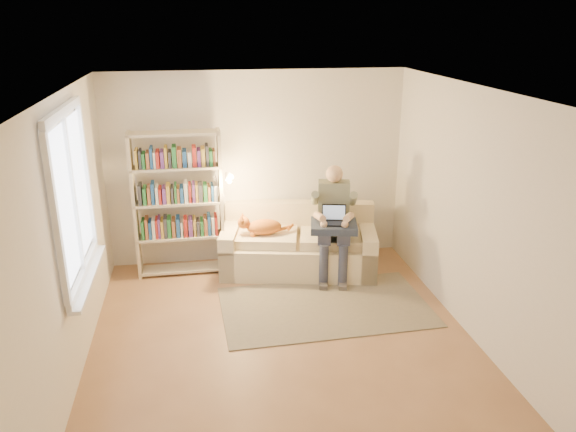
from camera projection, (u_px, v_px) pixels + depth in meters
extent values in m
plane|color=#8E6340|center=(283.00, 340.00, 5.94)|extent=(4.50, 4.50, 0.00)
cube|color=white|center=(282.00, 91.00, 5.07)|extent=(4.00, 4.50, 0.02)
cube|color=silver|center=(70.00, 238.00, 5.19)|extent=(0.02, 4.50, 2.60)
cube|color=silver|center=(473.00, 215.00, 5.82)|extent=(0.02, 4.50, 2.60)
cube|color=silver|center=(257.00, 168.00, 7.60)|extent=(4.00, 0.02, 2.60)
cube|color=silver|center=(340.00, 354.00, 3.41)|extent=(4.00, 0.02, 2.60)
plane|color=white|center=(72.00, 196.00, 5.27)|extent=(0.00, 1.50, 1.50)
cube|color=white|center=(62.00, 111.00, 5.00)|extent=(0.05, 1.50, 0.08)
cube|color=white|center=(84.00, 272.00, 5.53)|extent=(0.05, 1.50, 0.08)
cube|color=white|center=(73.00, 196.00, 5.27)|extent=(0.04, 0.05, 1.50)
cube|color=white|center=(89.00, 276.00, 5.56)|extent=(0.12, 1.52, 0.04)
cube|color=beige|center=(298.00, 256.00, 7.52)|extent=(2.16, 1.31, 0.42)
cube|color=beige|center=(299.00, 217.00, 7.71)|extent=(2.02, 0.62, 0.43)
cube|color=beige|center=(231.00, 248.00, 7.53)|extent=(0.39, 0.93, 0.61)
cube|color=beige|center=(367.00, 251.00, 7.46)|extent=(0.39, 0.93, 0.61)
cube|color=beige|center=(264.00, 238.00, 7.40)|extent=(0.97, 0.77, 0.12)
cube|color=beige|center=(333.00, 239.00, 7.37)|extent=(0.97, 0.77, 0.12)
cube|color=gray|center=(334.00, 202.00, 7.28)|extent=(0.44, 0.30, 0.55)
sphere|color=tan|center=(334.00, 174.00, 7.13)|extent=(0.22, 0.22, 0.22)
cube|color=#363A4C|center=(324.00, 233.00, 7.15)|extent=(0.25, 0.48, 0.17)
cube|color=#363A4C|center=(343.00, 233.00, 7.14)|extent=(0.25, 0.48, 0.17)
cylinder|color=#363A4C|center=(324.00, 265.00, 7.06)|extent=(0.12, 0.12, 0.57)
cylinder|color=#363A4C|center=(343.00, 266.00, 7.05)|extent=(0.12, 0.12, 0.57)
ellipsoid|color=orange|center=(264.00, 227.00, 7.32)|extent=(0.50, 0.33, 0.20)
sphere|color=orange|center=(243.00, 223.00, 7.27)|extent=(0.16, 0.16, 0.16)
cylinder|color=orange|center=(282.00, 229.00, 7.37)|extent=(0.23, 0.09, 0.06)
cube|color=#242D3F|center=(334.00, 226.00, 7.09)|extent=(0.66, 0.58, 0.09)
cube|color=black|center=(334.00, 223.00, 7.04)|extent=(0.34, 0.27, 0.02)
cube|color=black|center=(334.00, 212.00, 7.11)|extent=(0.31, 0.13, 0.20)
plane|color=#8CA5CC|center=(334.00, 212.00, 7.11)|extent=(0.29, 0.13, 0.27)
cube|color=#C4B594|center=(135.00, 207.00, 7.13)|extent=(0.04, 0.29, 1.91)
cube|color=#C4B594|center=(221.00, 202.00, 7.31)|extent=(0.04, 0.29, 1.91)
cube|color=#C4B594|center=(183.00, 268.00, 7.52)|extent=(1.14, 0.30, 0.03)
cube|color=#C4B594|center=(181.00, 236.00, 7.37)|extent=(1.14, 0.30, 0.03)
cube|color=#C4B594|center=(178.00, 202.00, 7.21)|extent=(1.14, 0.30, 0.03)
cube|color=#C4B594|center=(176.00, 167.00, 7.06)|extent=(1.14, 0.30, 0.03)
cube|color=#C4B594|center=(174.00, 133.00, 6.91)|extent=(1.14, 0.30, 0.03)
cube|color=#1E4C8C|center=(180.00, 227.00, 7.32)|extent=(0.97, 0.24, 0.23)
cube|color=silver|center=(178.00, 193.00, 7.17)|extent=(0.97, 0.24, 0.23)
cube|color=#B2261E|center=(175.00, 157.00, 7.01)|extent=(0.97, 0.24, 0.23)
cylinder|color=white|center=(215.00, 198.00, 7.27)|extent=(0.10, 0.10, 0.04)
cone|color=white|center=(227.00, 178.00, 7.09)|extent=(0.13, 0.15, 0.16)
cube|color=gray|center=(325.00, 307.00, 6.62)|extent=(2.46, 1.50, 0.01)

